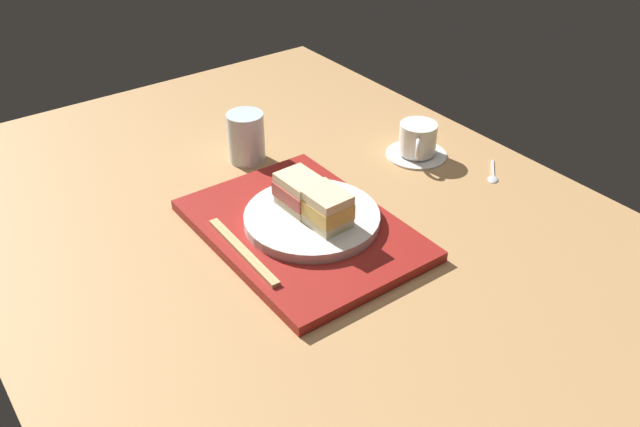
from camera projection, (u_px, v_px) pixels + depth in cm
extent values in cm
cube|color=tan|center=(298.00, 232.00, 113.74)|extent=(140.00, 100.00, 3.00)
cube|color=maroon|center=(302.00, 230.00, 110.14)|extent=(39.14, 28.32, 1.85)
cylinder|color=silver|center=(312.00, 218.00, 109.78)|extent=(22.54, 22.54, 1.73)
cube|color=beige|center=(299.00, 201.00, 111.03)|extent=(7.74, 5.96, 1.60)
cube|color=#B74C42|center=(299.00, 190.00, 109.88)|extent=(8.00, 6.36, 2.48)
cube|color=beige|center=(298.00, 180.00, 108.74)|extent=(7.74, 5.96, 1.60)
cube|color=beige|center=(325.00, 219.00, 106.66)|extent=(7.74, 5.96, 1.59)
cube|color=gold|center=(325.00, 208.00, 105.47)|extent=(7.92, 6.15, 2.64)
cube|color=beige|center=(326.00, 197.00, 104.29)|extent=(7.74, 5.96, 1.59)
cube|color=tan|center=(241.00, 252.00, 103.03)|extent=(19.98, 1.22, 0.70)
cube|color=tan|center=(245.00, 250.00, 103.37)|extent=(19.98, 1.22, 0.70)
cylinder|color=white|center=(416.00, 154.00, 132.66)|extent=(12.11, 12.11, 0.80)
cylinder|color=white|center=(418.00, 138.00, 130.71)|extent=(7.38, 7.38, 6.12)
cylinder|color=black|center=(419.00, 126.00, 129.22)|extent=(6.79, 6.79, 0.40)
torus|color=white|center=(418.00, 148.00, 127.19)|extent=(3.61, 3.50, 4.23)
cylinder|color=silver|center=(246.00, 137.00, 128.71)|extent=(7.15, 7.15, 9.87)
cube|color=silver|center=(493.00, 169.00, 127.88)|extent=(5.32, 5.72, 0.50)
ellipsoid|color=silver|center=(493.00, 178.00, 124.83)|extent=(3.37, 3.41, 0.80)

